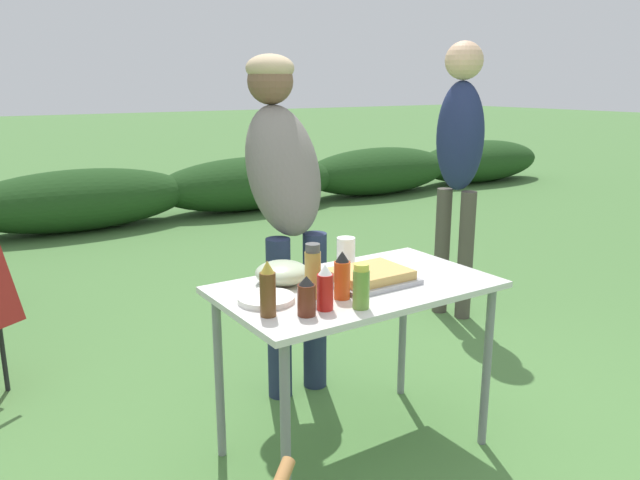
{
  "coord_description": "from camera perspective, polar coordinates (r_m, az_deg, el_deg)",
  "views": [
    {
      "loc": [
        -1.42,
        -1.9,
        1.52
      ],
      "look_at": [
        -0.05,
        0.19,
        0.89
      ],
      "focal_mm": 35.0,
      "sensor_mm": 36.0,
      "label": 1
    }
  ],
  "objects": [
    {
      "name": "spice_jar",
      "position": [
        2.31,
        -0.67,
        -2.91
      ],
      "size": [
        0.06,
        0.06,
        0.21
      ],
      "color": "#B2893D",
      "rests_on": "folding_table"
    },
    {
      "name": "hot_sauce_bottle",
      "position": [
        2.31,
        2.03,
        -3.32
      ],
      "size": [
        0.06,
        0.06,
        0.18
      ],
      "color": "#CC4214",
      "rests_on": "folding_table"
    },
    {
      "name": "mixing_bowl",
      "position": [
        2.49,
        -3.47,
        -3.0
      ],
      "size": [
        0.22,
        0.22,
        0.09
      ],
      "primitive_type": "ellipsoid",
      "color": "#ADBC99",
      "rests_on": "folding_table"
    },
    {
      "name": "beer_bottle",
      "position": [
        2.14,
        -4.8,
        -4.56
      ],
      "size": [
        0.06,
        0.06,
        0.2
      ],
      "color": "brown",
      "rests_on": "folding_table"
    },
    {
      "name": "ground_plane",
      "position": [
        2.82,
        3.12,
        -18.47
      ],
      "size": [
        60.0,
        60.0,
        0.0
      ],
      "primitive_type": "plane",
      "color": "#4C7A3D"
    },
    {
      "name": "relish_jar",
      "position": [
        2.22,
        3.78,
        -4.28
      ],
      "size": [
        0.06,
        0.06,
        0.16
      ],
      "color": "olive",
      "rests_on": "folding_table"
    },
    {
      "name": "shrub_hedge",
      "position": [
        7.02,
        -21.11,
        3.44
      ],
      "size": [
        14.4,
        0.9,
        0.64
      ],
      "color": "#1E4219",
      "rests_on": "ground"
    },
    {
      "name": "paper_cup_stack",
      "position": [
        2.7,
        2.38,
        -1.17
      ],
      "size": [
        0.08,
        0.08,
        0.13
      ],
      "primitive_type": "cylinder",
      "color": "white",
      "rests_on": "folding_table"
    },
    {
      "name": "ketchup_bottle",
      "position": [
        2.2,
        0.47,
        -4.44
      ],
      "size": [
        0.06,
        0.06,
        0.17
      ],
      "color": "red",
      "rests_on": "folding_table"
    },
    {
      "name": "standing_person_in_dark_puffer",
      "position": [
        4.08,
        12.61,
        7.96
      ],
      "size": [
        0.31,
        0.37,
        1.77
      ],
      "rotation": [
        0.0,
        0.0,
        -1.28
      ],
      "color": "#4C473D",
      "rests_on": "ground"
    },
    {
      "name": "bbq_sauce_bottle",
      "position": [
        2.15,
        -1.24,
        -5.21
      ],
      "size": [
        0.06,
        0.06,
        0.14
      ],
      "color": "#562314",
      "rests_on": "folding_table"
    },
    {
      "name": "standing_person_in_gray_fleece",
      "position": [
        3.04,
        -3.3,
        5.03
      ],
      "size": [
        0.38,
        0.5,
        1.66
      ],
      "rotation": [
        0.0,
        0.0,
        -0.03
      ],
      "color": "#232D4C",
      "rests_on": "ground"
    },
    {
      "name": "folding_table",
      "position": [
        2.52,
        3.32,
        -5.71
      ],
      "size": [
        1.1,
        0.64,
        0.74
      ],
      "color": "silver",
      "rests_on": "ground"
    },
    {
      "name": "plate_stack",
      "position": [
        2.3,
        -4.94,
        -5.39
      ],
      "size": [
        0.21,
        0.21,
        0.02
      ],
      "primitive_type": "cylinder",
      "color": "white",
      "rests_on": "folding_table"
    },
    {
      "name": "food_tray",
      "position": [
        2.51,
        4.57,
        -3.36
      ],
      "size": [
        0.33,
        0.27,
        0.06
      ],
      "color": "#9E9EA3",
      "rests_on": "folding_table"
    }
  ]
}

